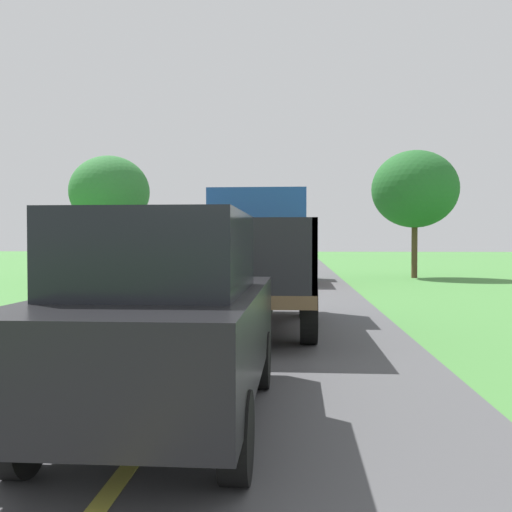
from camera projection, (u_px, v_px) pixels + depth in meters
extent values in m
cube|color=#2D2D30|center=(252.00, 297.00, 10.87)|extent=(0.90, 5.51, 0.24)
cube|color=brown|center=(252.00, 286.00, 10.87)|extent=(2.30, 5.80, 0.20)
cube|color=#1E479E|center=(259.00, 233.00, 12.79)|extent=(2.10, 1.90, 1.90)
cube|color=black|center=(262.00, 220.00, 13.73)|extent=(1.79, 0.02, 0.76)
cube|color=#232328|center=(185.00, 254.00, 9.96)|extent=(0.08, 3.85, 1.10)
cube|color=#232328|center=(312.00, 254.00, 9.80)|extent=(0.08, 3.85, 1.10)
cube|color=#232328|center=(236.00, 256.00, 8.00)|extent=(2.30, 0.08, 1.10)
cube|color=#232328|center=(256.00, 252.00, 11.76)|extent=(2.30, 0.08, 1.10)
cylinder|color=black|center=(212.00, 293.00, 12.75)|extent=(0.28, 1.00, 1.00)
cylinder|color=black|center=(306.00, 294.00, 12.59)|extent=(0.28, 1.00, 1.00)
cylinder|color=black|center=(181.00, 312.00, 9.36)|extent=(0.28, 1.00, 1.00)
cylinder|color=black|center=(309.00, 313.00, 9.21)|extent=(0.28, 1.00, 1.00)
ellipsoid|color=#8EC532|center=(220.00, 240.00, 10.21)|extent=(0.49, 0.48, 0.36)
ellipsoid|color=#94B535|center=(195.00, 279.00, 8.60)|extent=(0.53, 0.67, 0.42)
ellipsoid|color=#84B534|center=(296.00, 274.00, 9.62)|extent=(0.40, 0.41, 0.39)
ellipsoid|color=#94B02E|center=(190.00, 279.00, 8.76)|extent=(0.55, 0.64, 0.42)
ellipsoid|color=#92BA25|center=(279.00, 255.00, 11.21)|extent=(0.42, 0.46, 0.40)
ellipsoid|color=#85BB2F|center=(235.00, 273.00, 11.19)|extent=(0.50, 0.50, 0.38)
ellipsoid|color=#7FB931|center=(193.00, 277.00, 8.89)|extent=(0.44, 0.54, 0.38)
ellipsoid|color=#95C02A|center=(204.00, 238.00, 8.68)|extent=(0.44, 0.42, 0.46)
ellipsoid|color=#8CAF22|center=(297.00, 237.00, 9.01)|extent=(0.41, 0.51, 0.51)
ellipsoid|color=#80C131|center=(210.00, 254.00, 11.20)|extent=(0.42, 0.42, 0.49)
ellipsoid|color=#81C520|center=(281.00, 238.00, 10.58)|extent=(0.53, 0.62, 0.42)
ellipsoid|color=#8FAE2F|center=(297.00, 239.00, 11.26)|extent=(0.48, 0.62, 0.37)
ellipsoid|color=#8ABA28|center=(281.00, 254.00, 10.69)|extent=(0.53, 0.65, 0.44)
ellipsoid|color=#8CBE23|center=(296.00, 271.00, 10.80)|extent=(0.53, 0.56, 0.40)
cube|color=#2D2D30|center=(278.00, 267.00, 23.36)|extent=(0.90, 5.51, 0.24)
cube|color=brown|center=(278.00, 263.00, 23.35)|extent=(2.30, 5.80, 0.20)
cube|color=#197A4C|center=(280.00, 237.00, 25.27)|extent=(2.10, 1.90, 1.90)
cube|color=black|center=(280.00, 230.00, 26.22)|extent=(1.78, 0.02, 0.76)
cube|color=maroon|center=(249.00, 247.00, 22.45)|extent=(0.08, 3.85, 1.10)
cube|color=maroon|center=(306.00, 247.00, 22.28)|extent=(0.08, 3.85, 1.10)
cube|color=maroon|center=(276.00, 247.00, 20.49)|extent=(2.30, 0.08, 1.10)
cube|color=maroon|center=(279.00, 247.00, 24.24)|extent=(2.30, 0.08, 1.10)
cylinder|color=black|center=(256.00, 268.00, 25.23)|extent=(0.28, 1.00, 1.00)
cylinder|color=black|center=(303.00, 268.00, 25.08)|extent=(0.28, 1.00, 1.00)
cylinder|color=black|center=(250.00, 272.00, 21.85)|extent=(0.28, 1.00, 1.00)
cylinder|color=black|center=(304.00, 272.00, 21.69)|extent=(0.28, 1.00, 1.00)
ellipsoid|color=#7FB62E|center=(276.00, 249.00, 21.50)|extent=(0.53, 0.53, 0.48)
ellipsoid|color=#8EC32A|center=(281.00, 248.00, 21.86)|extent=(0.42, 0.43, 0.36)
ellipsoid|color=#7FC634|center=(266.00, 257.00, 21.82)|extent=(0.52, 0.49, 0.45)
ellipsoid|color=#91B127|center=(257.00, 256.00, 22.72)|extent=(0.57, 0.54, 0.52)
ellipsoid|color=#8AB524|center=(261.00, 256.00, 21.82)|extent=(0.51, 0.52, 0.50)
ellipsoid|color=#96B222|center=(259.00, 256.00, 23.42)|extent=(0.47, 0.47, 0.43)
ellipsoid|color=#86B734|center=(289.00, 249.00, 22.75)|extent=(0.54, 0.52, 0.47)
ellipsoid|color=#8AAF37|center=(285.00, 249.00, 21.71)|extent=(0.44, 0.54, 0.38)
ellipsoid|color=#8EC224|center=(266.00, 249.00, 22.03)|extent=(0.45, 0.57, 0.47)
ellipsoid|color=#8AAF23|center=(291.00, 256.00, 21.85)|extent=(0.54, 0.64, 0.37)
ellipsoid|color=#7FC62A|center=(257.00, 255.00, 22.74)|extent=(0.49, 0.54, 0.51)
ellipsoid|color=#83C132|center=(271.00, 257.00, 21.76)|extent=(0.43, 0.52, 0.37)
ellipsoid|color=#83C01F|center=(264.00, 239.00, 21.56)|extent=(0.53, 0.68, 0.48)
cylinder|color=#4C3823|center=(110.00, 252.00, 25.75)|extent=(0.28, 0.28, 2.57)
ellipsoid|color=#2D7033|center=(110.00, 192.00, 25.68)|extent=(3.59, 3.59, 3.23)
cylinder|color=#4C3823|center=(414.00, 251.00, 27.21)|extent=(0.28, 0.28, 2.62)
ellipsoid|color=#236028|center=(415.00, 189.00, 27.14)|extent=(4.10, 4.10, 3.69)
cube|color=black|center=(168.00, 334.00, 5.20)|extent=(1.70, 4.10, 0.80)
cube|color=black|center=(162.00, 252.00, 4.98)|extent=(1.44, 2.05, 0.70)
cylinder|color=black|center=(127.00, 358.00, 6.53)|extent=(0.20, 0.64, 0.64)
cylinder|color=black|center=(261.00, 360.00, 6.42)|extent=(0.20, 0.64, 0.64)
cylinder|color=black|center=(19.00, 432.00, 4.00)|extent=(0.20, 0.64, 0.64)
cylinder|color=black|center=(237.00, 437.00, 3.88)|extent=(0.20, 0.64, 0.64)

